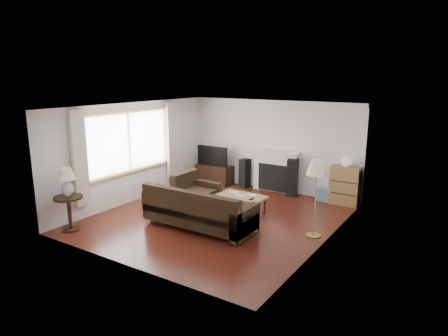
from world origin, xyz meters
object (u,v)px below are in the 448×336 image
Objects in this scene: floor_lamp at (315,199)px; side_table at (70,213)px; coffee_table at (241,204)px; sectional_sofa at (199,209)px; bookshelf at (345,186)px; tv_stand at (215,174)px.

floor_lamp reaches higher than side_table.
sectional_sofa is at bearing -99.29° from coffee_table.
bookshelf is 0.62× the size of floor_lamp.
sectional_sofa reaches higher than coffee_table.
bookshelf is at bearing 92.38° from floor_lamp.
floor_lamp is (0.10, -2.35, 0.30)m from bookshelf.
bookshelf is at bearing 49.75° from coffee_table.
tv_stand is 0.96× the size of coffee_table.
bookshelf reaches higher than coffee_table.
sectional_sofa is 2.68m from side_table.
tv_stand reaches higher than coffee_table.
side_table reaches higher than tv_stand.
sectional_sofa is at bearing -60.71° from tv_stand.
side_table is (-4.27, -4.79, -0.12)m from bookshelf.
side_table is (-2.45, -2.82, 0.14)m from coffee_table.
floor_lamp is 2.15× the size of side_table.
sectional_sofa is at bearing -157.89° from floor_lamp.
tv_stand is 0.42× the size of sectional_sofa.
floor_lamp is (3.96, -2.30, 0.51)m from tv_stand.
bookshelf is 3.85m from sectional_sofa.
bookshelf reaches higher than side_table.
bookshelf is 6.41m from side_table.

